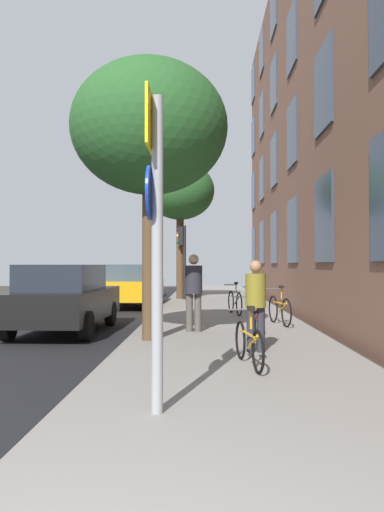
% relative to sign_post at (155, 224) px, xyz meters
% --- Properties ---
extents(ground_plane, '(41.80, 41.80, 0.00)m').
position_rel_sign_post_xyz_m(ground_plane, '(-2.48, 11.40, -2.06)').
color(ground_plane, '#332D28').
extents(road_asphalt, '(7.00, 38.00, 0.01)m').
position_rel_sign_post_xyz_m(road_asphalt, '(-4.58, 11.40, -2.05)').
color(road_asphalt, black).
rests_on(road_asphalt, ground).
extents(sidewalk, '(4.20, 38.00, 0.12)m').
position_rel_sign_post_xyz_m(sidewalk, '(1.02, 11.40, -2.00)').
color(sidewalk, gray).
rests_on(sidewalk, ground).
extents(building_facade, '(0.56, 27.00, 13.45)m').
position_rel_sign_post_xyz_m(building_facade, '(3.61, 10.90, 4.69)').
color(building_facade, brown).
rests_on(building_facade, ground).
extents(sign_post, '(0.16, 0.60, 3.30)m').
position_rel_sign_post_xyz_m(sign_post, '(0.00, 0.00, 0.00)').
color(sign_post, gray).
rests_on(sign_post, sidewalk).
extents(traffic_light, '(0.43, 0.24, 3.20)m').
position_rel_sign_post_xyz_m(traffic_light, '(-0.44, 16.47, 0.27)').
color(traffic_light, black).
rests_on(traffic_light, sidewalk).
extents(tree_near, '(3.16, 3.16, 5.62)m').
position_rel_sign_post_xyz_m(tree_near, '(-0.60, 4.88, 2.32)').
color(tree_near, '#4C3823').
rests_on(tree_near, sidewalk).
extents(tree_far, '(3.04, 3.04, 6.08)m').
position_rel_sign_post_xyz_m(tree_far, '(-0.55, 16.92, 2.80)').
color(tree_far, '#4C3823').
rests_on(tree_far, sidewalk).
extents(bicycle_0, '(0.44, 1.68, 0.90)m').
position_rel_sign_post_xyz_m(bicycle_0, '(1.17, 2.36, -1.59)').
color(bicycle_0, black).
rests_on(bicycle_0, sidewalk).
extents(bicycle_1, '(0.42, 1.73, 0.93)m').
position_rel_sign_post_xyz_m(bicycle_1, '(1.53, 5.18, -1.57)').
color(bicycle_1, black).
rests_on(bicycle_1, sidewalk).
extents(bicycle_2, '(0.47, 1.71, 0.99)m').
position_rel_sign_post_xyz_m(bicycle_2, '(2.41, 7.48, -1.55)').
color(bicycle_2, black).
rests_on(bicycle_2, sidewalk).
extents(bicycle_3, '(0.47, 1.76, 0.99)m').
position_rel_sign_post_xyz_m(bicycle_3, '(1.44, 10.01, -1.55)').
color(bicycle_3, black).
rests_on(bicycle_3, sidewalk).
extents(pedestrian_0, '(0.50, 0.50, 1.59)m').
position_rel_sign_post_xyz_m(pedestrian_0, '(1.40, 3.56, -1.03)').
color(pedestrian_0, '#26262D').
rests_on(pedestrian_0, sidewalk).
extents(pedestrian_1, '(0.55, 0.55, 1.74)m').
position_rel_sign_post_xyz_m(pedestrian_1, '(0.27, 6.17, -0.94)').
color(pedestrian_1, '#4C4742').
rests_on(pedestrian_1, sidewalk).
extents(car_0, '(1.92, 4.29, 1.62)m').
position_rel_sign_post_xyz_m(car_0, '(-2.84, 6.73, -1.21)').
color(car_0, black).
rests_on(car_0, road_asphalt).
extents(car_1, '(2.07, 4.46, 1.62)m').
position_rel_sign_post_xyz_m(car_1, '(-2.25, 13.87, -1.21)').
color(car_1, orange).
rests_on(car_1, road_asphalt).
extents(car_2, '(1.88, 4.04, 1.62)m').
position_rel_sign_post_xyz_m(car_2, '(-2.76, 19.47, -1.21)').
color(car_2, silver).
rests_on(car_2, road_asphalt).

